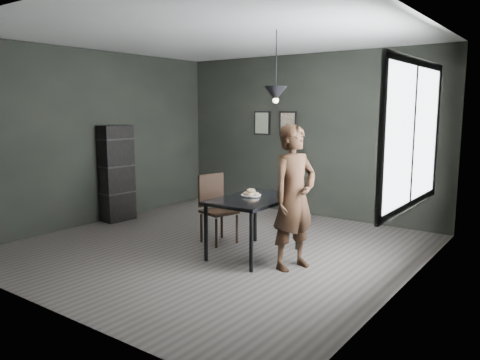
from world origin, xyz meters
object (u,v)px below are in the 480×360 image
Objects in this scene: shelf_unit at (117,173)px; woman at (294,197)px; white_plate at (251,196)px; wood_chair at (215,204)px; pendant_lamp at (276,94)px; cafe_table at (254,204)px.

woman is at bearing -1.13° from shelf_unit.
white_plate is 0.77m from woman.
pendant_lamp reaches higher than wood_chair.
pendant_lamp is at bearing 9.72° from wood_chair.
cafe_table is at bearing -158.20° from pendant_lamp.
white_plate is 2.84m from shelf_unit.
cafe_table is 0.82m from wood_chair.
shelf_unit is (-2.92, 0.22, 0.13)m from cafe_table.
white_plate is 0.14× the size of shelf_unit.
white_plate is 0.14× the size of woman.
shelf_unit is at bearing 176.93° from white_plate.
white_plate is 0.27× the size of pendant_lamp.
shelf_unit is (-3.57, 0.34, -0.05)m from woman.
woman is 1.77× the size of wood_chair.
woman reaches higher than cafe_table.
cafe_table is 0.71× the size of woman.
cafe_table is 0.14m from white_plate.
shelf_unit is 3.41m from pendant_lamp.
pendant_lamp is (-0.40, 0.22, 1.20)m from woman.
shelf_unit is at bearing 177.81° from pendant_lamp.
wood_chair is at bearing 174.65° from pendant_lamp.
wood_chair reaches higher than cafe_table.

